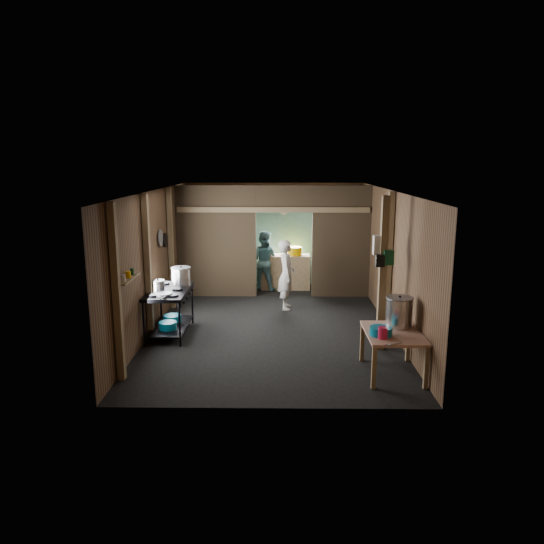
{
  "coord_description": "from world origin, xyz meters",
  "views": [
    {
      "loc": [
        0.12,
        -9.69,
        3.15
      ],
      "look_at": [
        0.0,
        -0.2,
        1.1
      ],
      "focal_mm": 34.16,
      "sensor_mm": 36.0,
      "label": 1
    }
  ],
  "objects_px": {
    "stove_pot_large": "(181,277)",
    "cook": "(286,275)",
    "gas_range": "(170,312)",
    "prep_table": "(392,353)",
    "pink_bucket": "(383,333)",
    "yellow_tub": "(295,251)",
    "stock_pot": "(399,313)"
  },
  "relations": [
    {
      "from": "pink_bucket",
      "to": "yellow_tub",
      "type": "relative_size",
      "value": 0.45
    },
    {
      "from": "stock_pot",
      "to": "yellow_tub",
      "type": "relative_size",
      "value": 1.31
    },
    {
      "from": "stove_pot_large",
      "to": "yellow_tub",
      "type": "bearing_deg",
      "value": 54.98
    },
    {
      "from": "gas_range",
      "to": "stove_pot_large",
      "type": "bearing_deg",
      "value": 64.36
    },
    {
      "from": "stove_pot_large",
      "to": "cook",
      "type": "distance_m",
      "value": 2.44
    },
    {
      "from": "gas_range",
      "to": "stock_pot",
      "type": "relative_size",
      "value": 2.97
    },
    {
      "from": "stove_pot_large",
      "to": "cook",
      "type": "height_order",
      "value": "cook"
    },
    {
      "from": "gas_range",
      "to": "pink_bucket",
      "type": "relative_size",
      "value": 8.63
    },
    {
      "from": "stove_pot_large",
      "to": "gas_range",
      "type": "bearing_deg",
      "value": -115.64
    },
    {
      "from": "stove_pot_large",
      "to": "stock_pot",
      "type": "relative_size",
      "value": 0.76
    },
    {
      "from": "gas_range",
      "to": "prep_table",
      "type": "distance_m",
      "value": 4.11
    },
    {
      "from": "prep_table",
      "to": "stock_pot",
      "type": "height_order",
      "value": "stock_pot"
    },
    {
      "from": "gas_range",
      "to": "cook",
      "type": "height_order",
      "value": "cook"
    },
    {
      "from": "gas_range",
      "to": "pink_bucket",
      "type": "height_order",
      "value": "gas_range"
    },
    {
      "from": "stove_pot_large",
      "to": "pink_bucket",
      "type": "distance_m",
      "value": 4.12
    },
    {
      "from": "stove_pot_large",
      "to": "cook",
      "type": "bearing_deg",
      "value": 34.46
    },
    {
      "from": "pink_bucket",
      "to": "stock_pot",
      "type": "bearing_deg",
      "value": 57.38
    },
    {
      "from": "gas_range",
      "to": "pink_bucket",
      "type": "distance_m",
      "value": 4.07
    },
    {
      "from": "gas_range",
      "to": "prep_table",
      "type": "xyz_separation_m",
      "value": [
        3.71,
        -1.78,
        -0.09
      ]
    },
    {
      "from": "stock_pot",
      "to": "yellow_tub",
      "type": "xyz_separation_m",
      "value": [
        -1.44,
        5.05,
        0.07
      ]
    },
    {
      "from": "stove_pot_large",
      "to": "pink_bucket",
      "type": "height_order",
      "value": "stove_pot_large"
    },
    {
      "from": "gas_range",
      "to": "stock_pot",
      "type": "distance_m",
      "value": 4.16
    },
    {
      "from": "prep_table",
      "to": "yellow_tub",
      "type": "xyz_separation_m",
      "value": [
        -1.31,
        5.31,
        0.62
      ]
    },
    {
      "from": "stock_pot",
      "to": "pink_bucket",
      "type": "distance_m",
      "value": 0.66
    },
    {
      "from": "stock_pot",
      "to": "yellow_tub",
      "type": "distance_m",
      "value": 5.25
    },
    {
      "from": "gas_range",
      "to": "stove_pot_large",
      "type": "xyz_separation_m",
      "value": [
        0.17,
        0.35,
        0.59
      ]
    },
    {
      "from": "prep_table",
      "to": "cook",
      "type": "distance_m",
      "value": 3.85
    },
    {
      "from": "pink_bucket",
      "to": "prep_table",
      "type": "bearing_deg",
      "value": 52.68
    },
    {
      "from": "yellow_tub",
      "to": "stock_pot",
      "type": "bearing_deg",
      "value": -74.05
    },
    {
      "from": "stock_pot",
      "to": "gas_range",
      "type": "bearing_deg",
      "value": 158.49
    },
    {
      "from": "stock_pot",
      "to": "yellow_tub",
      "type": "bearing_deg",
      "value": 105.95
    },
    {
      "from": "gas_range",
      "to": "yellow_tub",
      "type": "distance_m",
      "value": 4.3
    }
  ]
}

